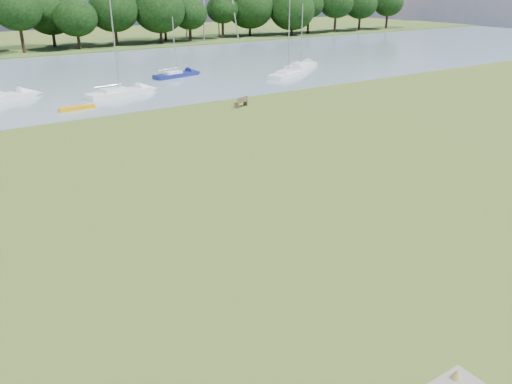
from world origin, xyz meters
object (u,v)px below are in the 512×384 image
sailboat_5 (175,73)px  kayak (77,108)px  riverbank_bench (242,102)px  sailboat_3 (288,72)px  sailboat_6 (119,91)px  sailboat_0 (301,64)px

sailboat_5 → kayak: bearing=-156.2°
riverbank_bench → sailboat_3: bearing=18.5°
kayak → sailboat_6: (4.94, 3.58, 0.34)m
kayak → sailboat_5: bearing=32.6°
sailboat_0 → sailboat_6: (-25.29, -3.97, 0.05)m
kayak → riverbank_bench: bearing=-31.4°
riverbank_bench → sailboat_5: sailboat_5 is taller
kayak → sailboat_6: bearing=32.6°
sailboat_3 → sailboat_5: size_ratio=1.38×
sailboat_0 → sailboat_3: bearing=-165.0°
kayak → sailboat_5: (13.90, 10.08, 0.27)m
sailboat_5 → sailboat_6: (-8.96, -6.50, 0.07)m
riverbank_bench → sailboat_3: sailboat_3 is taller
sailboat_5 → sailboat_6: size_ratio=0.71×
kayak → sailboat_6: 6.11m
riverbank_bench → sailboat_5: size_ratio=0.23×
riverbank_bench → sailboat_0: sailboat_0 is taller
sailboat_3 → sailboat_6: sailboat_6 is taller
sailboat_5 → sailboat_6: sailboat_6 is taller
kayak → sailboat_5: size_ratio=0.46×
riverbank_bench → sailboat_3: (12.76, 10.40, 0.02)m
sailboat_6 → sailboat_5: bearing=25.6°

